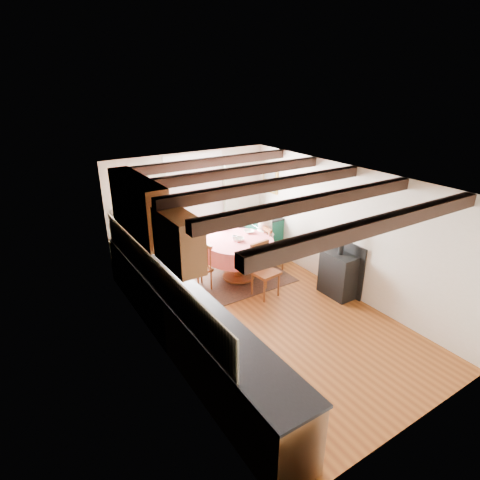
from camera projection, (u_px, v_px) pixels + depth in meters
floor at (265, 317)px, 6.68m from camera, size 3.60×5.50×0.00m
ceiling at (269, 179)px, 5.76m from camera, size 3.60×5.50×0.00m
wall_back at (191, 209)px, 8.36m from camera, size 3.60×0.00×2.40m
wall_front at (423, 345)px, 4.08m from camera, size 3.60×0.00×2.40m
wall_left at (161, 283)px, 5.33m from camera, size 0.00×5.50×2.40m
wall_right at (347, 231)px, 7.12m from camera, size 0.00×5.50×2.40m
beam_a at (379, 224)px, 4.24m from camera, size 3.60×0.16×0.16m
beam_b at (315, 202)px, 5.02m from camera, size 3.60×0.16×0.16m
beam_c at (269, 185)px, 5.80m from camera, size 3.60×0.16×0.16m
beam_d at (234, 173)px, 6.58m from camera, size 3.60×0.16×0.16m
beam_e at (206, 163)px, 7.36m from camera, size 3.60×0.16×0.16m
splash_left at (154, 274)px, 5.57m from camera, size 0.02×4.50×0.55m
splash_back at (147, 217)px, 7.85m from camera, size 1.40×0.02×0.55m
base_cabinet_left at (184, 323)px, 5.77m from camera, size 0.60×5.30×0.88m
base_cabinet_back at (152, 257)px, 7.90m from camera, size 1.30×0.60×0.88m
worktop_left at (183, 295)px, 5.60m from camera, size 0.64×5.30×0.04m
worktop_back at (151, 236)px, 7.71m from camera, size 1.30×0.64×0.04m
wall_cabinet_glass at (138, 206)px, 6.06m from camera, size 0.34×1.80×0.90m
wall_cabinet_solid at (178, 240)px, 4.91m from camera, size 0.34×0.90×0.70m
window_frame at (195, 190)px, 8.25m from camera, size 1.34×0.03×1.54m
window_pane at (195, 190)px, 8.25m from camera, size 1.20×0.01×1.40m
curtain_left at (160, 221)px, 7.95m from camera, size 0.35×0.10×2.10m
curtain_right at (231, 207)px, 8.80m from camera, size 0.35×0.10×2.10m
curtain_rod at (195, 162)px, 7.95m from camera, size 2.00×0.03×0.03m
wall_picture at (271, 179)px, 8.70m from camera, size 0.04×0.50×0.60m
wall_plate at (233, 180)px, 8.67m from camera, size 0.30×0.02×0.30m
rug at (239, 278)px, 7.98m from camera, size 1.95×1.52×0.01m
dining_table at (239, 260)px, 7.83m from camera, size 1.38×1.38×0.83m
chair_near at (266, 271)px, 7.16m from camera, size 0.50×0.51×1.03m
chair_left at (199, 268)px, 7.39m from camera, size 0.47×0.45×0.93m
chair_right at (272, 248)px, 8.20m from camera, size 0.48×0.46×0.99m
aga_range at (259, 233)px, 9.01m from camera, size 0.66×1.01×0.93m
cast_iron_stove at (339, 263)px, 7.14m from camera, size 0.39×0.65×1.31m
child_far at (222, 242)px, 8.38m from camera, size 0.39×0.26×1.05m
child_right at (264, 242)px, 8.26m from camera, size 0.54×0.66×1.17m
bowl_a at (249, 232)px, 8.04m from camera, size 0.28×0.28×0.05m
bowl_b at (239, 239)px, 7.63m from camera, size 0.25×0.25×0.07m
cup at (235, 238)px, 7.64m from camera, size 0.14×0.14×0.10m
canister_tall at (134, 233)px, 7.50m from camera, size 0.13×0.13×0.22m
canister_wide at (148, 229)px, 7.74m from camera, size 0.16×0.16×0.18m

